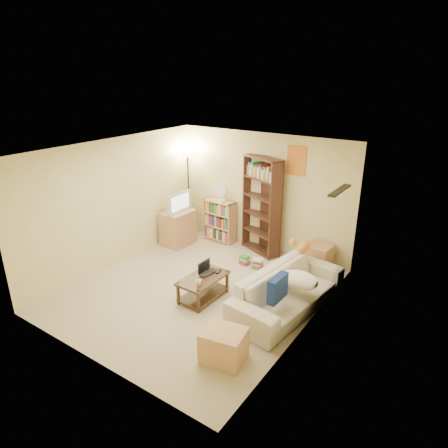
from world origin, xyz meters
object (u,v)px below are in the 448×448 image
(sofa, at_px, (288,291))
(short_bookshelf, at_px, (220,221))
(end_cabinet, at_px, (224,346))
(laptop, at_px, (210,274))
(floor_lamp, at_px, (188,169))
(tall_bookshelf, at_px, (262,204))
(desk_fan, at_px, (220,191))
(tv_stand, at_px, (178,228))
(coffee_table, at_px, (203,285))
(television, at_px, (177,202))
(tabby_cat, at_px, (302,246))
(mug, at_px, (199,282))
(side_table, at_px, (319,257))

(sofa, bearing_deg, short_bookshelf, 63.35)
(short_bookshelf, distance_m, end_cabinet, 4.08)
(laptop, xyz_separation_m, short_bookshelf, (-1.24, 2.06, 0.06))
(sofa, xyz_separation_m, floor_lamp, (-3.34, 1.62, 1.25))
(tall_bookshelf, distance_m, desk_fan, 1.02)
(sofa, xyz_separation_m, short_bookshelf, (-2.52, 1.68, 0.15))
(tv_stand, distance_m, floor_lamp, 1.35)
(coffee_table, relative_size, tall_bookshelf, 0.45)
(television, xyz_separation_m, short_bookshelf, (0.66, 0.67, -0.50))
(television, height_order, short_bookshelf, television)
(coffee_table, distance_m, tall_bookshelf, 2.36)
(sofa, relative_size, coffee_table, 2.54)
(sofa, distance_m, desk_fan, 3.08)
(tabby_cat, bearing_deg, television, 177.85)
(tabby_cat, bearing_deg, laptop, -130.64)
(laptop, height_order, short_bookshelf, short_bookshelf)
(tabby_cat, height_order, tv_stand, tabby_cat)
(sofa, bearing_deg, tv_stand, 79.49)
(tall_bookshelf, xyz_separation_m, end_cabinet, (1.31, -3.31, -0.85))
(coffee_table, relative_size, television, 1.23)
(tv_stand, relative_size, end_cabinet, 1.37)
(laptop, bearing_deg, floor_lamp, 54.79)
(tabby_cat, height_order, desk_fan, desk_fan)
(tabby_cat, height_order, television, television)
(tall_bookshelf, relative_size, short_bookshelf, 2.16)
(tabby_cat, height_order, floor_lamp, floor_lamp)
(television, relative_size, floor_lamp, 0.38)
(tv_stand, distance_m, end_cabinet, 4.02)
(sofa, relative_size, tall_bookshelf, 1.14)
(mug, xyz_separation_m, desk_fan, (-1.24, 2.41, 0.74))
(tabby_cat, bearing_deg, floor_lamp, 167.11)
(side_table, xyz_separation_m, end_cabinet, (-0.05, -3.22, -0.03))
(tall_bookshelf, distance_m, short_bookshelf, 1.22)
(tv_stand, bearing_deg, television, 0.00)
(tabby_cat, relative_size, television, 0.70)
(television, relative_size, end_cabinet, 1.34)
(laptop, xyz_separation_m, side_table, (1.18, 1.97, -0.16))
(tv_stand, bearing_deg, tabby_cat, -2.05)
(laptop, distance_m, end_cabinet, 1.69)
(laptop, relative_size, end_cabinet, 0.68)
(mug, relative_size, end_cabinet, 0.21)
(tv_stand, bearing_deg, sofa, -17.44)
(coffee_table, bearing_deg, mug, -67.06)
(desk_fan, xyz_separation_m, end_cabinet, (2.32, -3.27, -0.95))
(sofa, height_order, tabby_cat, tabby_cat)
(short_bookshelf, bearing_deg, desk_fan, -37.41)
(tall_bookshelf, bearing_deg, television, -136.26)
(sofa, height_order, tv_stand, tv_stand)
(desk_fan, bearing_deg, mug, -62.76)
(short_bookshelf, relative_size, end_cabinet, 1.71)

